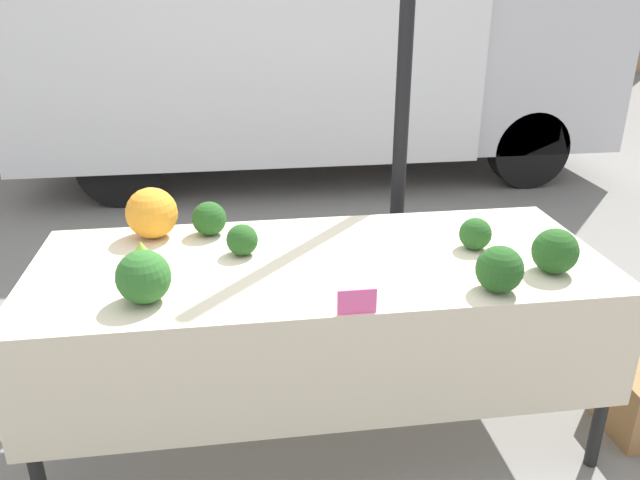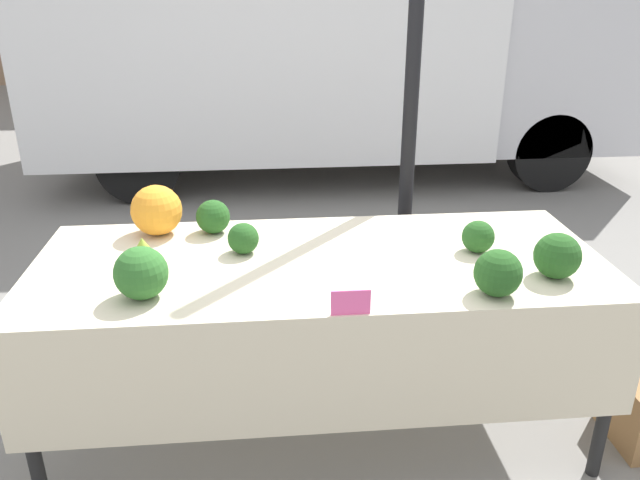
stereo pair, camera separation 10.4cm
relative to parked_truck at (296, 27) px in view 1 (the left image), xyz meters
The scene contains 13 objects.
ground_plane 4.21m from the parked_truck, 94.80° to the right, with size 40.00×40.00×0.00m, color gray.
tent_pole 3.27m from the parked_truck, 87.22° to the right, with size 0.07×0.07×2.69m.
parked_truck is the anchor object (origin of this frame).
market_table 4.11m from the parked_truck, 94.72° to the right, with size 2.18×0.89×0.79m.
orange_cauliflower 3.82m from the parked_truck, 105.08° to the right, with size 0.21×0.21×0.21m.
romanesco_head 4.12m from the parked_truck, 104.12° to the right, with size 0.13×0.13×0.11m.
broccoli_head_0 4.26m from the parked_truck, 83.30° to the right, with size 0.17×0.17×0.17m.
broccoli_head_1 3.78m from the parked_truck, 101.65° to the right, with size 0.14×0.14×0.14m.
broccoli_head_2 4.36m from the parked_truck, 102.74° to the right, with size 0.18×0.18×0.18m.
broccoli_head_3 4.35m from the parked_truck, 86.88° to the right, with size 0.16×0.16×0.16m.
broccoli_head_4 3.97m from the parked_truck, 99.14° to the right, with size 0.12×0.12×0.12m.
broccoli_head_5 4.01m from the parked_truck, 85.85° to the right, with size 0.13×0.13×0.13m.
price_sign 4.45m from the parked_truck, 93.58° to the right, with size 0.13×0.01×0.09m.
Camera 1 is at (-0.30, -2.15, 1.79)m, focal length 35.00 mm.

